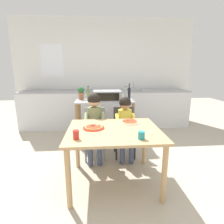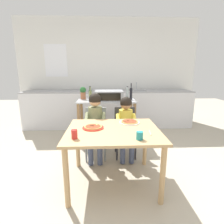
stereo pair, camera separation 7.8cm
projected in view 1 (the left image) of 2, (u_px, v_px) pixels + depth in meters
ground_plane at (109, 147)px, 3.45m from camera, size 10.94×10.94×0.00m
back_wall_tiled at (105, 72)px, 4.78m from camera, size 4.62×0.13×2.70m
kitchen_counter at (106, 109)px, 4.59m from camera, size 4.15×0.60×1.12m
kitchen_island_cart at (105, 114)px, 3.57m from camera, size 1.12×0.53×0.86m
toaster_oven at (107, 95)px, 3.46m from camera, size 0.53×0.39×0.18m
bottle_tall_green_wine at (125, 94)px, 3.59m from camera, size 0.06×0.06×0.26m
bottle_slim_sauce at (89, 95)px, 3.39m from camera, size 0.06×0.06×0.27m
bottle_brown_beer at (89, 96)px, 3.28m from camera, size 0.05×0.05×0.28m
bottle_squat_spirits at (129, 93)px, 3.48m from camera, size 0.05×0.05×0.32m
potted_herb_plant at (81, 93)px, 3.54m from camera, size 0.12×0.12×0.24m
dining_table at (114, 137)px, 2.24m from camera, size 1.14×0.96×0.72m
dining_chair_left at (95, 129)px, 2.98m from camera, size 0.36×0.36×0.81m
dining_chair_right at (124, 128)px, 3.04m from camera, size 0.36×0.36×0.81m
child_in_olive_shirt at (94, 119)px, 2.81m from camera, size 0.32×0.42×1.06m
child_in_yellow_shirt at (125, 120)px, 2.88m from camera, size 0.32×0.42×1.00m
pizza_plate_red_rimmed at (94, 127)px, 2.26m from camera, size 0.27×0.27×0.03m
pizza_plate_white at (129, 122)px, 2.49m from camera, size 0.28×0.28×0.03m
drinking_cup_teal at (141, 135)px, 1.91m from camera, size 0.07×0.07×0.09m
drinking_cup_red at (76, 135)px, 1.91m from camera, size 0.07×0.07×0.10m
serving_spoon at (151, 132)px, 2.10m from camera, size 0.03×0.14×0.01m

